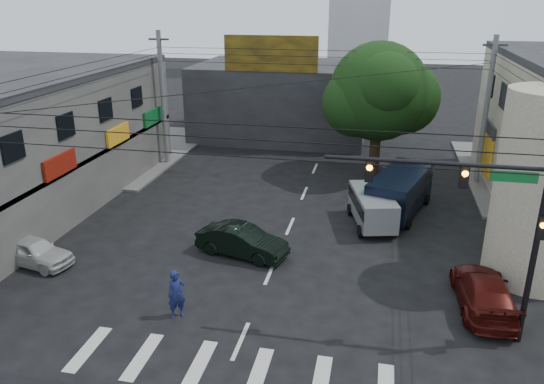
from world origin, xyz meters
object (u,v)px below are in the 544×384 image
(maroon_sedan, at_px, (484,292))
(traffic_officer, at_px, (177,294))
(navy_van, at_px, (400,193))
(traffic_gantry, at_px, (487,210))
(white_compact, at_px, (34,251))
(dark_sedan, at_px, (242,241))
(utility_pole_far_right, at_px, (486,113))
(silver_minivan, at_px, (372,209))
(street_tree, at_px, (379,92))
(utility_pole_far_left, at_px, (163,100))

(maroon_sedan, relative_size, traffic_officer, 2.57)
(navy_van, bearing_deg, maroon_sedan, -144.51)
(traffic_gantry, relative_size, navy_van, 1.18)
(traffic_gantry, relative_size, white_compact, 1.82)
(dark_sedan, bearing_deg, traffic_gantry, -100.63)
(dark_sedan, xyz_separation_m, maroon_sedan, (10.21, -2.39, -0.01))
(traffic_gantry, relative_size, maroon_sedan, 1.47)
(utility_pole_far_right, xyz_separation_m, silver_minivan, (-6.35, -7.99, -3.70))
(street_tree, xyz_separation_m, traffic_gantry, (3.82, -18.00, -0.64))
(utility_pole_far_left, bearing_deg, street_tree, 3.95)
(navy_van, bearing_deg, traffic_gantry, -151.33)
(traffic_officer, bearing_deg, navy_van, 19.47)
(maroon_sedan, bearing_deg, traffic_gantry, 66.35)
(navy_van, bearing_deg, utility_pole_far_left, 86.98)
(street_tree, bearing_deg, utility_pole_far_right, -8.75)
(utility_pole_far_left, height_order, maroon_sedan, utility_pole_far_left)
(street_tree, relative_size, silver_minivan, 1.94)
(utility_pole_far_left, height_order, white_compact, utility_pole_far_left)
(utility_pole_far_right, height_order, navy_van, utility_pole_far_right)
(maroon_sedan, xyz_separation_m, navy_van, (-3.03, 9.13, 0.45))
(street_tree, relative_size, utility_pole_far_left, 0.95)
(dark_sedan, bearing_deg, street_tree, -8.23)
(traffic_gantry, xyz_separation_m, white_compact, (-18.32, 1.59, -4.19))
(white_compact, bearing_deg, navy_van, -47.90)
(utility_pole_far_right, relative_size, white_compact, 2.32)
(traffic_gantry, bearing_deg, white_compact, 175.03)
(utility_pole_far_right, bearing_deg, silver_minivan, -128.45)
(navy_van, bearing_deg, street_tree, 29.90)
(traffic_gantry, xyz_separation_m, silver_minivan, (-3.67, 9.01, -3.93))
(street_tree, relative_size, navy_van, 1.42)
(traffic_gantry, bearing_deg, traffic_officer, -174.60)
(maroon_sedan, bearing_deg, traffic_officer, 12.24)
(white_compact, height_order, maroon_sedan, maroon_sedan)
(traffic_officer, bearing_deg, utility_pole_far_left, 77.22)
(white_compact, bearing_deg, utility_pole_far_right, -42.26)
(silver_minivan, height_order, traffic_officer, traffic_officer)
(utility_pole_far_right, relative_size, dark_sedan, 2.04)
(traffic_gantry, bearing_deg, navy_van, 101.52)
(traffic_gantry, distance_m, utility_pole_far_right, 17.21)
(traffic_gantry, distance_m, utility_pole_far_left, 25.00)
(utility_pole_far_left, distance_m, navy_van, 17.46)
(silver_minivan, bearing_deg, navy_van, -48.16)
(white_compact, height_order, navy_van, navy_van)
(silver_minivan, bearing_deg, maroon_sedan, -162.01)
(street_tree, xyz_separation_m, utility_pole_far_right, (6.50, -1.00, -0.87))
(navy_van, bearing_deg, utility_pole_far_right, -22.79)
(utility_pole_far_left, bearing_deg, maroon_sedan, -38.22)
(street_tree, relative_size, traffic_officer, 4.58)
(silver_minivan, height_order, navy_van, navy_van)
(utility_pole_far_right, bearing_deg, dark_sedan, -133.78)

